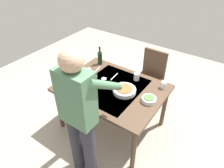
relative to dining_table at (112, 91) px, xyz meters
name	(u,v)px	position (x,y,z in m)	size (l,w,h in m)	color
ground_plane	(112,125)	(0.00, 0.00, -0.67)	(6.00, 6.00, 0.00)	#9E9384
dining_table	(112,91)	(0.00, 0.00, 0.00)	(1.38, 1.04, 0.74)	#4C3828
chair_near	(151,74)	(-0.17, -0.90, -0.14)	(0.40, 0.40, 0.91)	#352114
person_server	(80,113)	(-0.15, 0.78, 0.29)	(0.42, 0.61, 1.69)	#2D2D38
wine_bottle	(100,58)	(0.50, -0.40, 0.18)	(0.07, 0.07, 0.30)	black
wine_glass_left	(104,82)	(0.08, 0.08, 0.18)	(0.07, 0.07, 0.15)	white
wine_glass_right	(88,72)	(0.40, 0.01, 0.18)	(0.07, 0.07, 0.15)	white
water_cup_near_left	(75,74)	(0.58, 0.11, 0.12)	(0.08, 0.08, 0.09)	silver
water_cup_near_right	(164,85)	(-0.58, -0.38, 0.12)	(0.07, 0.07, 0.09)	silver
water_cup_far_left	(137,77)	(-0.19, -0.34, 0.13)	(0.08, 0.08, 0.11)	silver
water_cup_far_right	(87,83)	(0.29, 0.17, 0.12)	(0.06, 0.06, 0.09)	silver
serving_bowl_pasta	(125,90)	(-0.20, 0.00, 0.11)	(0.30, 0.30, 0.07)	silver
side_bowl_salad	(149,99)	(-0.54, -0.02, 0.11)	(0.18, 0.18, 0.07)	silver
dinner_plate_near	(74,90)	(0.37, 0.34, 0.08)	(0.23, 0.23, 0.01)	silver
table_knife	(114,77)	(0.11, -0.22, 0.07)	(0.01, 0.20, 0.01)	silver
table_fork	(97,70)	(0.43, -0.23, 0.07)	(0.01, 0.18, 0.01)	silver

